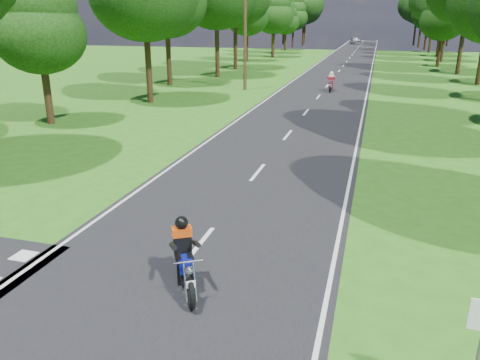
% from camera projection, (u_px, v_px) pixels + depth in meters
% --- Properties ---
extents(ground, '(160.00, 160.00, 0.00)m').
position_uv_depth(ground, '(166.00, 287.00, 9.82)').
color(ground, '#2C6316').
rests_on(ground, ground).
extents(main_road, '(7.00, 140.00, 0.02)m').
position_uv_depth(main_road, '(343.00, 66.00, 55.22)').
color(main_road, black).
rests_on(main_road, ground).
extents(road_markings, '(7.40, 140.00, 0.01)m').
position_uv_depth(road_markings, '(341.00, 67.00, 53.55)').
color(road_markings, silver).
rests_on(road_markings, main_road).
extents(telegraph_pole, '(1.20, 0.26, 8.00)m').
position_uv_depth(telegraph_pole, '(245.00, 36.00, 35.47)').
color(telegraph_pole, '#382616').
rests_on(telegraph_pole, ground).
extents(rider_near_blue, '(1.46, 1.89, 1.53)m').
position_uv_depth(rider_near_blue, '(184.00, 255.00, 9.54)').
color(rider_near_blue, '#0D1791').
rests_on(rider_near_blue, main_road).
extents(rider_far_red, '(0.66, 1.81, 1.49)m').
position_uv_depth(rider_far_red, '(331.00, 81.00, 35.75)').
color(rider_far_red, maroon).
rests_on(rider_far_red, main_road).
extents(distant_car, '(2.96, 4.67, 1.48)m').
position_uv_depth(distant_car, '(355.00, 40.00, 101.61)').
color(distant_car, '#B9BBC0').
rests_on(distant_car, main_road).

